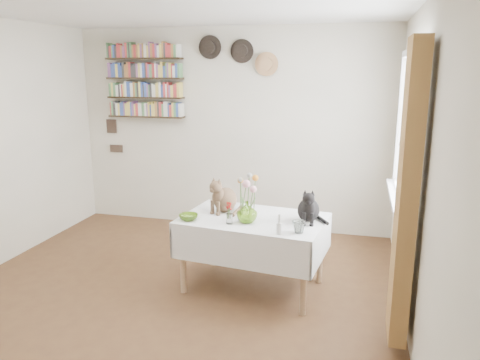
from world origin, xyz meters
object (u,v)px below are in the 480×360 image
(dining_table, at_px, (253,235))
(flower_vase, at_px, (247,212))
(black_cat, at_px, (309,204))
(bookshelf_unit, at_px, (145,81))
(tabby_cat, at_px, (225,193))

(dining_table, bearing_deg, flower_vase, -101.66)
(black_cat, bearing_deg, dining_table, 178.75)
(flower_vase, distance_m, bookshelf_unit, 2.68)
(black_cat, height_order, bookshelf_unit, bookshelf_unit)
(tabby_cat, distance_m, flower_vase, 0.40)
(tabby_cat, xyz_separation_m, bookshelf_unit, (-1.47, 1.46, 0.99))
(black_cat, bearing_deg, bookshelf_unit, 140.80)
(dining_table, height_order, black_cat, black_cat)
(black_cat, relative_size, flower_vase, 1.66)
(tabby_cat, relative_size, flower_vase, 1.83)
(dining_table, height_order, bookshelf_unit, bookshelf_unit)
(dining_table, relative_size, flower_vase, 7.13)
(black_cat, bearing_deg, flower_vase, -166.88)
(black_cat, xyz_separation_m, bookshelf_unit, (-2.27, 1.57, 1.00))
(black_cat, bearing_deg, tabby_cat, 167.68)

